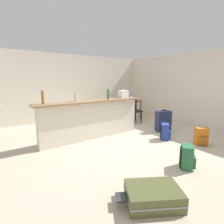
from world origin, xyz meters
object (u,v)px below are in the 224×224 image
(bottle_blue, at_px, (128,93))
(backpack_orange, at_px, (201,137))
(dining_table, at_px, (126,103))
(backpack_blue, at_px, (165,132))
(bottle_amber, at_px, (43,97))
(grocery_bag, at_px, (123,94))
(bottle_green, at_px, (108,94))
(bottle_clear, at_px, (76,97))
(suitcase_flat_olive, at_px, (153,195))
(dining_chair_near_partition, at_px, (134,108))
(suitcase_upright_navy, at_px, (163,121))
(backpack_green, at_px, (187,157))

(bottle_blue, distance_m, backpack_orange, 2.30)
(dining_table, bearing_deg, backpack_blue, -105.89)
(bottle_amber, bearing_deg, backpack_blue, -25.10)
(grocery_bag, height_order, backpack_blue, grocery_bag)
(bottle_green, bearing_deg, bottle_amber, 175.49)
(grocery_bag, bearing_deg, bottle_blue, 14.36)
(bottle_clear, xyz_separation_m, bottle_green, (0.87, -0.13, 0.03))
(bottle_green, distance_m, backpack_blue, 1.82)
(bottle_green, bearing_deg, bottle_blue, 7.51)
(backpack_orange, bearing_deg, bottle_blue, 107.38)
(suitcase_flat_olive, bearing_deg, dining_chair_near_partition, 50.74)
(bottle_clear, height_order, backpack_orange, bottle_clear)
(bottle_clear, distance_m, dining_table, 2.92)
(bottle_clear, relative_size, dining_table, 0.20)
(bottle_clear, xyz_separation_m, backpack_orange, (2.30, -2.02, -0.93))
(bottle_clear, relative_size, backpack_orange, 0.52)
(bottle_blue, bearing_deg, dining_chair_near_partition, 37.14)
(grocery_bag, relative_size, dining_table, 0.24)
(suitcase_flat_olive, bearing_deg, suitcase_upright_navy, 36.43)
(grocery_bag, height_order, dining_chair_near_partition, grocery_bag)
(bottle_green, relative_size, suitcase_flat_olive, 0.32)
(grocery_bag, distance_m, suitcase_upright_navy, 1.46)
(suitcase_flat_olive, xyz_separation_m, backpack_blue, (2.13, 1.46, 0.09))
(bottle_amber, distance_m, bottle_clear, 0.79)
(grocery_bag, distance_m, dining_table, 1.80)
(bottle_amber, relative_size, bottle_blue, 1.24)
(bottle_amber, xyz_separation_m, bottle_clear, (0.79, 0.00, -0.04))
(bottle_blue, bearing_deg, suitcase_upright_navy, -42.89)
(bottle_clear, height_order, backpack_blue, bottle_clear)
(dining_table, height_order, backpack_orange, dining_table)
(bottle_blue, relative_size, backpack_blue, 0.57)
(bottle_amber, bearing_deg, bottle_blue, -0.58)
(bottle_green, height_order, suitcase_flat_olive, bottle_green)
(suitcase_flat_olive, bearing_deg, bottle_amber, 101.97)
(dining_table, relative_size, suitcase_upright_navy, 1.64)
(bottle_clear, height_order, backpack_green, bottle_clear)
(suitcase_upright_navy, bearing_deg, dining_table, 85.59)
(backpack_blue, height_order, suitcase_upright_navy, suitcase_upright_navy)
(bottle_clear, distance_m, backpack_green, 2.82)
(grocery_bag, distance_m, dining_chair_near_partition, 1.42)
(bottle_green, distance_m, bottle_blue, 0.81)
(dining_chair_near_partition, height_order, suitcase_upright_navy, dining_chair_near_partition)
(bottle_blue, relative_size, grocery_bag, 0.93)
(suitcase_flat_olive, height_order, backpack_green, backpack_green)
(backpack_blue, bearing_deg, backpack_orange, -62.68)
(dining_chair_near_partition, bearing_deg, bottle_blue, -142.86)
(bottle_green, distance_m, backpack_green, 2.53)
(suitcase_upright_navy, bearing_deg, backpack_blue, -137.01)
(bottle_green, bearing_deg, backpack_blue, -47.47)
(bottle_amber, height_order, suitcase_upright_navy, bottle_amber)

